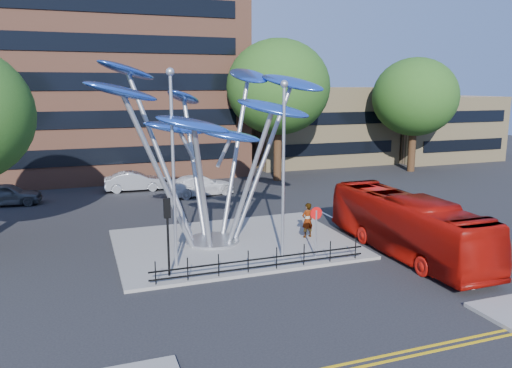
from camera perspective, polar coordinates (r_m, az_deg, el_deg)
name	(u,v)px	position (r m, az deg, el deg)	size (l,w,h in m)	color
ground	(299,285)	(21.40, 4.94, -11.40)	(120.00, 120.00, 0.00)	black
traffic_island	(234,244)	(26.30, -2.56, -6.82)	(12.00, 9.00, 0.15)	slate
double_yellow_near	(380,357)	(16.71, 14.03, -18.59)	(40.00, 0.12, 0.01)	gold
double_yellow_far	(386,362)	(16.50, 14.64, -19.04)	(40.00, 0.12, 0.01)	gold
brick_tower	(96,10)	(50.42, -17.87, 18.45)	(25.00, 15.00, 30.00)	brown
low_building_near	(319,125)	(53.91, 7.19, 6.66)	(15.00, 8.00, 8.00)	tan
low_building_far	(439,128)	(60.01, 20.15, 6.04)	(12.00, 8.00, 7.00)	tan
tree_right	(278,87)	(43.13, 2.55, 10.98)	(8.80, 8.80, 12.11)	black
tree_far	(415,97)	(50.15, 17.72, 9.44)	(8.00, 8.00, 10.81)	black
leaf_sculpture	(208,112)	(25.41, -5.48, 8.14)	(12.72, 9.54, 9.51)	#9EA0A5
street_lamp_left	(173,152)	(21.94, -9.49, 3.57)	(0.36, 0.36, 8.80)	#9EA0A5
street_lamp_right	(284,155)	(22.92, 3.16, 3.37)	(0.36, 0.36, 8.30)	#9EA0A5
traffic_light_island	(167,220)	(21.42, -10.09, -4.12)	(0.28, 0.18, 3.42)	black
no_entry_sign_island	(316,223)	(23.78, 6.88, -4.48)	(0.60, 0.10, 2.45)	#9EA0A5
pedestrian_railing_front	(263,262)	(22.30, 0.76, -8.88)	(10.00, 0.06, 1.00)	black
red_bus	(406,225)	(25.67, 16.80, -4.48)	(2.49, 10.63, 2.96)	#980D07
pedestrian	(307,220)	(26.99, 5.89, -4.13)	(0.69, 0.45, 1.90)	gray
parked_car_left	(6,194)	(38.72, -26.63, -1.06)	(1.84, 4.58, 1.56)	#464A4F
parked_car_mid	(135,181)	(40.48, -13.72, 0.29)	(1.62, 4.64, 1.53)	#B8BBC1
parked_car_right	(200,185)	(38.03, -6.42, -0.14)	(2.15, 5.29, 1.54)	silver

